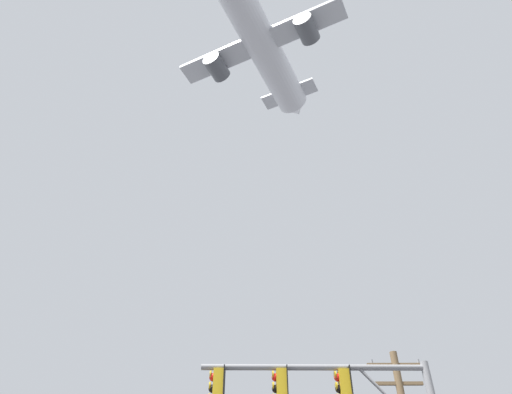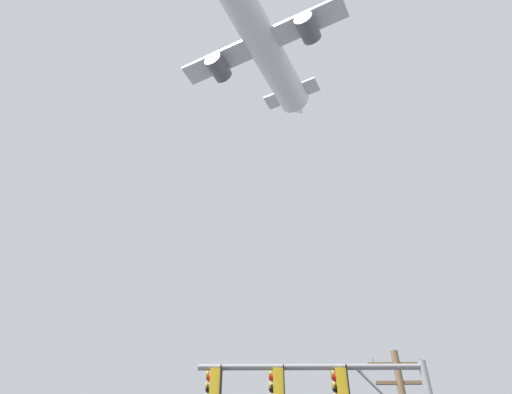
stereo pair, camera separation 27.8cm
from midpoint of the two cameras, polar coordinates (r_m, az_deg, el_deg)
name	(u,v)px [view 2 (the right image)]	position (r m, az deg, el deg)	size (l,w,h in m)	color
airplane	(259,36)	(46.73, 0.53, 19.05)	(16.03, 20.75, 5.94)	white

